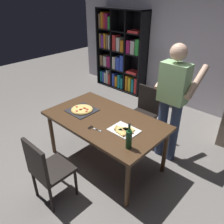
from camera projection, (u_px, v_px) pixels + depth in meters
ground_plane at (105, 161)px, 3.45m from camera, size 12.00×12.00×0.00m
back_wall at (196, 42)px, 4.44m from camera, size 6.40×0.10×2.80m
dining_table at (105, 123)px, 3.12m from camera, size 1.68×0.98×0.75m
chair_near_camera at (46, 168)px, 2.58m from camera, size 0.42×0.42×0.90m
chair_far_side at (145, 110)px, 3.83m from camera, size 0.42×0.42×0.90m
bookshelf at (120, 54)px, 5.60m from camera, size 1.40×0.35×1.95m
person_serving_pizza at (173, 98)px, 3.10m from camera, size 0.55×0.54×1.75m
pepperoni_pizza_on_tray at (82, 110)px, 3.29m from camera, size 0.38×0.38×0.04m
pizza_slices_on_towel at (124, 131)px, 2.82m from camera, size 0.36×0.28×0.03m
wine_bottle at (129, 139)px, 2.48m from camera, size 0.07×0.07×0.32m
kitchen_scissors at (93, 128)px, 2.88m from camera, size 0.20×0.09×0.01m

